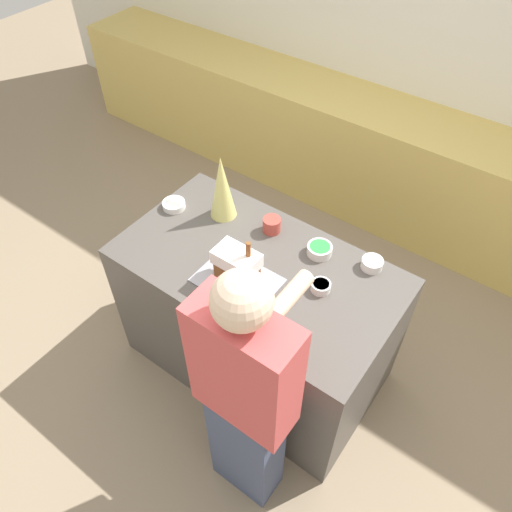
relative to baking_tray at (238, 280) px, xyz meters
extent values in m
plane|color=gray|center=(0.02, 0.14, -0.90)|extent=(12.00, 12.00, 0.00)
cube|color=white|center=(0.02, 2.23, 0.40)|extent=(8.00, 0.05, 2.60)
cube|color=#DBBC60|center=(0.02, 1.91, -0.46)|extent=(6.00, 0.60, 0.89)
cube|color=#514C47|center=(0.02, 0.14, -0.45)|extent=(1.46, 0.82, 0.90)
cube|color=#9E9EA8|center=(0.00, 0.00, 0.00)|extent=(0.39, 0.29, 0.01)
cube|color=brown|center=(0.00, 0.00, 0.06)|extent=(0.19, 0.12, 0.11)
cube|color=white|center=(0.00, 0.00, 0.16)|extent=(0.22, 0.13, 0.07)
cylinder|color=brown|center=(0.05, 0.02, 0.23)|extent=(0.02, 0.02, 0.08)
cone|color=#DBD675|center=(-0.36, 0.34, 0.19)|extent=(0.15, 0.15, 0.38)
cylinder|color=silver|center=(0.36, 0.19, 0.02)|extent=(0.10, 0.10, 0.05)
cylinder|color=pink|center=(0.36, 0.19, 0.04)|extent=(0.08, 0.08, 0.01)
cylinder|color=white|center=(-0.62, 0.22, 0.02)|extent=(0.13, 0.13, 0.04)
cylinder|color=green|center=(-0.62, 0.22, 0.03)|extent=(0.11, 0.11, 0.01)
cylinder|color=silver|center=(0.23, 0.40, 0.02)|extent=(0.13, 0.13, 0.05)
cylinder|color=green|center=(0.23, 0.40, 0.04)|extent=(0.11, 0.11, 0.01)
cylinder|color=white|center=(0.49, 0.47, 0.02)|extent=(0.11, 0.11, 0.05)
cylinder|color=white|center=(0.49, 0.47, 0.04)|extent=(0.09, 0.09, 0.01)
cylinder|color=#B24238|center=(-0.07, 0.39, 0.04)|extent=(0.10, 0.10, 0.08)
cube|color=#424C6B|center=(0.40, -0.46, -0.51)|extent=(0.33, 0.18, 0.79)
cube|color=#CC4C4C|center=(0.40, -0.46, 0.20)|extent=(0.43, 0.19, 0.62)
sphere|color=beige|center=(0.40, -0.46, 0.62)|extent=(0.21, 0.21, 0.21)
cylinder|color=beige|center=(0.40, -0.25, 0.33)|extent=(0.07, 0.43, 0.07)
camera|label=1|loc=(1.01, -1.23, 1.87)|focal=35.00mm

